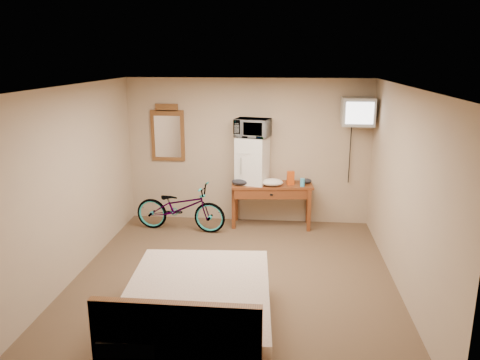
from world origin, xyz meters
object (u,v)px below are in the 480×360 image
Objects in this scene: desk at (272,191)px; mini_fridge at (252,160)px; wall_mirror at (168,133)px; blue_cup at (302,182)px; bicycle at (180,207)px; crt_television at (358,112)px; bed at (196,312)px; microwave at (253,128)px.

mini_fridge is (-0.34, 0.07, 0.51)m from desk.
mini_fridge is 1.56m from wall_mirror.
desk is 1.78× the size of mini_fridge.
bicycle is (-2.02, -0.26, -0.41)m from blue_cup.
crt_television reaches higher than blue_cup.
wall_mirror reaches higher than blue_cup.
blue_cup is 1.45m from crt_television.
blue_cup is 2.48m from wall_mirror.
mini_fridge is 1.32× the size of crt_television.
bed reaches higher than desk.
crt_television is 4.30m from bed.
crt_television is at bearing 59.26° from bed.
bicycle is at bearing -147.39° from microwave.
crt_television is (1.69, -0.05, 0.29)m from microwave.
wall_mirror is at bearing 175.48° from crt_television.
crt_television is 0.61× the size of wall_mirror.
desk is 0.68× the size of bed.
crt_television is 3.22m from wall_mirror.
crt_television reaches higher than bicycle.
microwave is at bearing -64.85° from bicycle.
mini_fridge reaches higher than desk.
desk is at bearing 78.78° from bed.
mini_fridge is 1.89m from crt_television.
bed is (-0.33, -3.45, -1.40)m from microwave.
bed is at bearing -101.22° from desk.
blue_cup is (0.85, -0.15, -0.33)m from mini_fridge.
bed reaches higher than blue_cup.
crt_television is 3.29m from bicycle.
bicycle is at bearing 105.45° from bed.
wall_mirror is at bearing 171.52° from blue_cup.
crt_television is (1.69, -0.05, 0.84)m from mini_fridge.
bicycle reaches higher than desk.
wall_mirror is 4.03m from bed.
wall_mirror is (-2.34, 0.35, 0.73)m from blue_cup.
blue_cup is at bearing -9.72° from mini_fridge.
desk is 2.07m from wall_mirror.
bed is (-2.02, -3.40, -1.69)m from crt_television.
mini_fridge is at bearing 178.38° from crt_television.
wall_mirror reaches higher than mini_fridge.
microwave reaches higher than blue_cup.
wall_mirror is 0.64× the size of bicycle.
wall_mirror reaches higher than bicycle.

